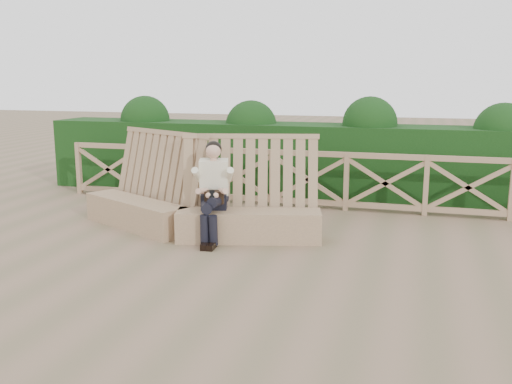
# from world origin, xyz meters

# --- Properties ---
(ground) EXTENTS (60.00, 60.00, 0.00)m
(ground) POSITION_xyz_m (0.00, 0.00, 0.00)
(ground) COLOR brown
(ground) RESTS_ON ground
(bench) EXTENTS (4.24, 1.68, 1.60)m
(bench) POSITION_xyz_m (-1.44, 1.24, 0.40)
(bench) COLOR #7F6549
(bench) RESTS_ON ground
(woman) EXTENTS (0.54, 0.97, 1.52)m
(woman) POSITION_xyz_m (-0.96, 0.94, 0.80)
(woman) COLOR black
(woman) RESTS_ON ground
(guardrail) EXTENTS (10.10, 0.09, 1.10)m
(guardrail) POSITION_xyz_m (0.00, 3.50, 0.55)
(guardrail) COLOR #937555
(guardrail) RESTS_ON ground
(hedge) EXTENTS (12.00, 1.20, 1.50)m
(hedge) POSITION_xyz_m (0.00, 4.70, 0.75)
(hedge) COLOR black
(hedge) RESTS_ON ground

